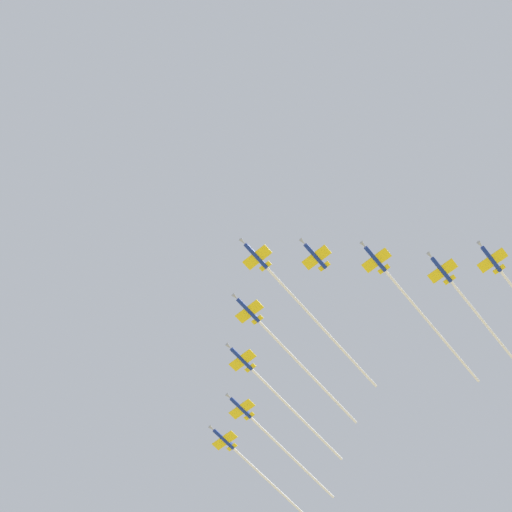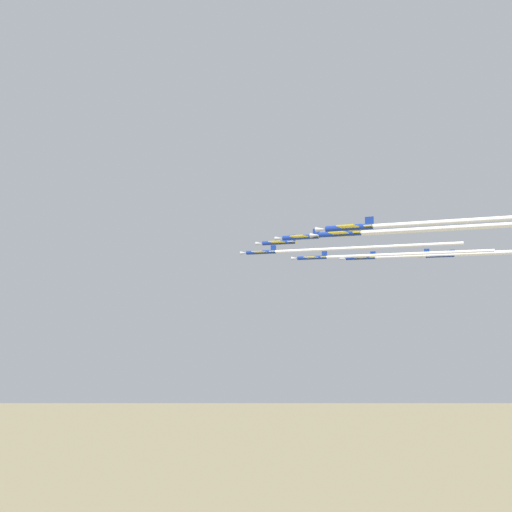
{
  "view_description": "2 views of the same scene",
  "coord_description": "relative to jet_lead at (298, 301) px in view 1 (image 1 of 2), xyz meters",
  "views": [
    {
      "loc": [
        70.24,
        24.41,
        3.81
      ],
      "look_at": [
        5.81,
        -3.63,
        166.52
      ],
      "focal_mm": 45.45,
      "sensor_mm": 36.0,
      "label": 1
    },
    {
      "loc": [
        -21.87,
        171.43,
        149.96
      ],
      "look_at": [
        8.31,
        -9.85,
        165.99
      ],
      "focal_mm": 43.5,
      "sensor_mm": 36.0,
      "label": 2
    }
  ],
  "objects": [
    {
      "name": "jet_port_outer",
      "position": [
        -12.81,
        29.29,
        0.6
      ],
      "size": [
        56.84,
        19.7,
        2.38
      ],
      "rotation": [
        0.0,
        0.0,
        4.42
      ],
      "color": "navy"
    },
    {
      "name": "jet_starboard_outer",
      "position": [
        -25.15,
        -17.87,
        -0.6
      ],
      "size": [
        53.0,
        18.55,
        2.38
      ],
      "rotation": [
        0.0,
        0.0,
        4.42
      ],
      "color": "navy"
    },
    {
      "name": "jet_center_rear",
      "position": [
        -17.68,
        43.48,
        -0.69
      ],
      "size": [
        45.75,
        16.36,
        2.38
      ],
      "rotation": [
        0.0,
        0.0,
        4.42
      ],
      "color": "navy"
    },
    {
      "name": "jet_starboard_inner",
      "position": [
        -11.94,
        -9.13,
        -1.07
      ],
      "size": [
        55.3,
        19.24,
        2.38
      ],
      "rotation": [
        0.0,
        0.0,
        4.42
      ],
      "color": "navy"
    },
    {
      "name": "jet_port_inner",
      "position": [
        10.82,
        9.47,
        1.07
      ],
      "size": [
        11.47,
        8.71,
        2.38
      ],
      "rotation": [
        0.0,
        0.0,
        4.42
      ],
      "color": "navy"
    },
    {
      "name": "jet_port_trail",
      "position": [
        -41.01,
        -25.82,
        0.69
      ],
      "size": [
        51.07,
        17.97,
        2.38
      ],
      "rotation": [
        0.0,
        0.0,
        4.42
      ],
      "color": "navy"
    },
    {
      "name": "jet_tail_end",
      "position": [
        -54.19,
        -34.58,
        1.19
      ],
      "size": [
        60.32,
        20.75,
        2.38
      ],
      "rotation": [
        0.0,
        0.0,
        4.42
      ],
      "color": "navy"
    },
    {
      "name": "jet_lead",
      "position": [
        0.0,
        0.0,
        0.0
      ],
      "size": [
        59.99,
        20.65,
        2.38
      ],
      "rotation": [
        0.0,
        0.0,
        4.42
      ],
      "color": "navy"
    }
  ]
}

